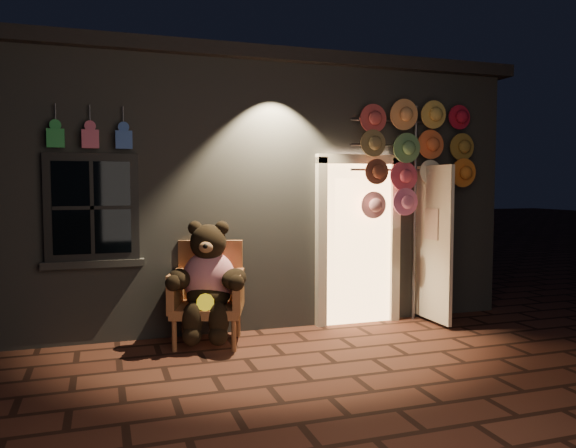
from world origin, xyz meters
name	(u,v)px	position (x,y,z in m)	size (l,w,h in m)	color
ground	(297,367)	(0.00, 0.00, 0.00)	(60.00, 60.00, 0.00)	#552D20
shop_building	(217,189)	(0.00, 3.99, 1.74)	(7.30, 5.95, 3.51)	slate
wicker_armchair	(208,292)	(-0.66, 1.19, 0.57)	(0.95, 0.91, 1.15)	#A76440
teddy_bear	(208,281)	(-0.69, 1.04, 0.73)	(0.91, 0.84, 1.32)	red
hat_rack	(415,155)	(2.07, 1.28, 2.19)	(1.74, 0.22, 2.86)	#59595E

